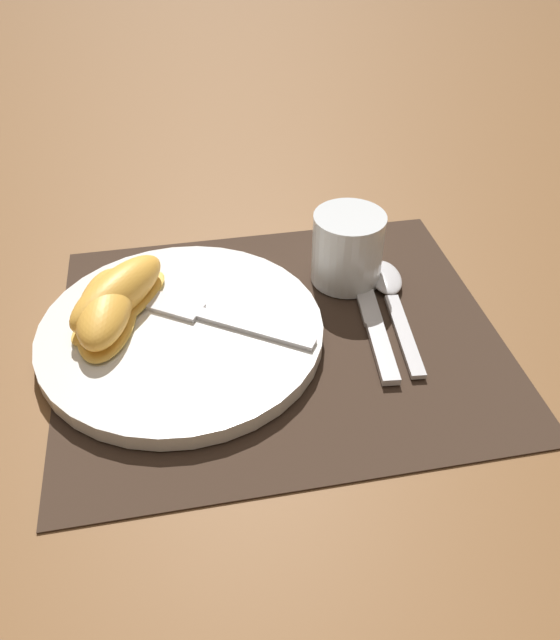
% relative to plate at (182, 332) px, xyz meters
% --- Properties ---
extents(ground_plane, '(3.00, 3.00, 0.00)m').
position_rel_plate_xyz_m(ground_plane, '(0.09, -0.01, -0.01)').
color(ground_plane, brown).
extents(placemat, '(0.42, 0.36, 0.00)m').
position_rel_plate_xyz_m(placemat, '(0.09, -0.01, -0.01)').
color(placemat, '#38281E').
rests_on(placemat, ground_plane).
extents(plate, '(0.27, 0.27, 0.02)m').
position_rel_plate_xyz_m(plate, '(0.00, 0.00, 0.00)').
color(plate, white).
rests_on(plate, placemat).
extents(juice_glass, '(0.08, 0.08, 0.08)m').
position_rel_plate_xyz_m(juice_glass, '(0.18, 0.07, 0.03)').
color(juice_glass, silver).
rests_on(juice_glass, placemat).
extents(knife, '(0.04, 0.20, 0.01)m').
position_rel_plate_xyz_m(knife, '(0.19, -0.00, -0.01)').
color(knife, silver).
rests_on(knife, placemat).
extents(spoon, '(0.04, 0.18, 0.01)m').
position_rel_plate_xyz_m(spoon, '(0.22, 0.03, -0.00)').
color(spoon, silver).
rests_on(spoon, placemat).
extents(fork, '(0.17, 0.12, 0.00)m').
position_rel_plate_xyz_m(fork, '(0.03, 0.01, 0.01)').
color(fork, silver).
rests_on(fork, plate).
extents(citrus_wedge_0, '(0.12, 0.13, 0.04)m').
position_rel_plate_xyz_m(citrus_wedge_0, '(-0.06, 0.04, 0.03)').
color(citrus_wedge_0, '#F7C656').
rests_on(citrus_wedge_0, plate).
extents(citrus_wedge_1, '(0.07, 0.13, 0.04)m').
position_rel_plate_xyz_m(citrus_wedge_1, '(-0.07, 0.02, 0.02)').
color(citrus_wedge_1, '#F7C656').
rests_on(citrus_wedge_1, plate).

